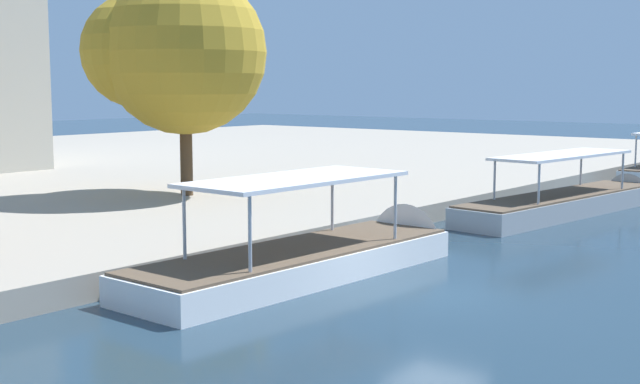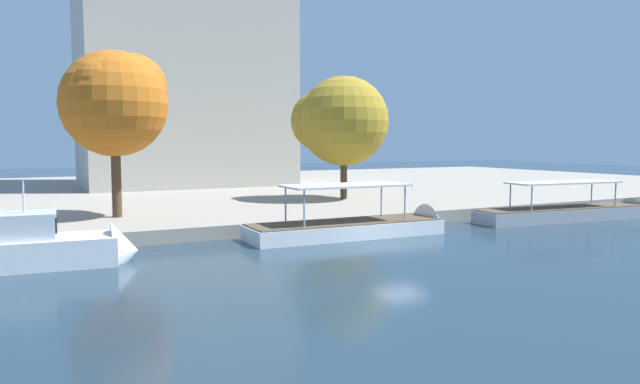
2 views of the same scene
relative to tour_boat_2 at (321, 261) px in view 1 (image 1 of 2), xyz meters
The scene contains 4 objects.
ground_plane 4.41m from the tour_boat_2, 94.75° to the right, with size 220.00×220.00×0.00m, color #1E3342.
tour_boat_2 is the anchor object (origin of this frame).
tour_boat_3 16.98m from the tour_boat_2, ahead, with size 15.03×3.98×3.75m.
tree_2 16.02m from the tour_boat_2, 66.12° to the left, with size 7.48×7.90×10.12m.
Camera 1 is at (-20.24, -12.18, 5.79)m, focal length 48.60 mm.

